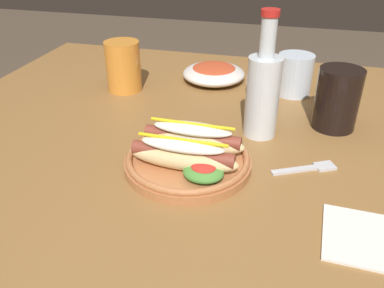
{
  "coord_description": "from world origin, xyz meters",
  "views": [
    {
      "loc": [
        0.12,
        -0.75,
        1.14
      ],
      "look_at": [
        -0.04,
        -0.13,
        0.77
      ],
      "focal_mm": 37.46,
      "sensor_mm": 36.0,
      "label": 1
    }
  ],
  "objects_px": {
    "side_bowl": "(214,73)",
    "hot_dog_plate": "(188,154)",
    "water_cup": "(295,75)",
    "glass_bottle": "(263,91)",
    "napkin": "(370,239)",
    "extra_cup": "(123,66)",
    "fork": "(309,168)",
    "soda_cup": "(337,99)"
  },
  "relations": [
    {
      "from": "soda_cup",
      "to": "extra_cup",
      "type": "bearing_deg",
      "value": 170.85
    },
    {
      "from": "hot_dog_plate",
      "to": "fork",
      "type": "height_order",
      "value": "hot_dog_plate"
    },
    {
      "from": "fork",
      "to": "side_bowl",
      "type": "distance_m",
      "value": 0.46
    },
    {
      "from": "soda_cup",
      "to": "side_bowl",
      "type": "height_order",
      "value": "soda_cup"
    },
    {
      "from": "water_cup",
      "to": "extra_cup",
      "type": "bearing_deg",
      "value": -169.15
    },
    {
      "from": "fork",
      "to": "napkin",
      "type": "relative_size",
      "value": 0.89
    },
    {
      "from": "water_cup",
      "to": "glass_bottle",
      "type": "height_order",
      "value": "glass_bottle"
    },
    {
      "from": "napkin",
      "to": "soda_cup",
      "type": "bearing_deg",
      "value": 96.3
    },
    {
      "from": "water_cup",
      "to": "napkin",
      "type": "xyz_separation_m",
      "value": [
        0.13,
        -0.51,
        -0.05
      ]
    },
    {
      "from": "glass_bottle",
      "to": "napkin",
      "type": "bearing_deg",
      "value": -56.01
    },
    {
      "from": "water_cup",
      "to": "glass_bottle",
      "type": "bearing_deg",
      "value": -103.96
    },
    {
      "from": "napkin",
      "to": "fork",
      "type": "bearing_deg",
      "value": 117.67
    },
    {
      "from": "extra_cup",
      "to": "side_bowl",
      "type": "relative_size",
      "value": 0.75
    },
    {
      "from": "water_cup",
      "to": "side_bowl",
      "type": "relative_size",
      "value": 0.6
    },
    {
      "from": "extra_cup",
      "to": "side_bowl",
      "type": "xyz_separation_m",
      "value": [
        0.21,
        0.11,
        -0.04
      ]
    },
    {
      "from": "side_bowl",
      "to": "napkin",
      "type": "relative_size",
      "value": 1.29
    },
    {
      "from": "water_cup",
      "to": "napkin",
      "type": "height_order",
      "value": "water_cup"
    },
    {
      "from": "side_bowl",
      "to": "napkin",
      "type": "xyz_separation_m",
      "value": [
        0.34,
        -0.54,
        -0.02
      ]
    },
    {
      "from": "glass_bottle",
      "to": "napkin",
      "type": "distance_m",
      "value": 0.35
    },
    {
      "from": "fork",
      "to": "water_cup",
      "type": "bearing_deg",
      "value": 70.13
    },
    {
      "from": "soda_cup",
      "to": "glass_bottle",
      "type": "bearing_deg",
      "value": -155.1
    },
    {
      "from": "fork",
      "to": "soda_cup",
      "type": "relative_size",
      "value": 0.89
    },
    {
      "from": "extra_cup",
      "to": "napkin",
      "type": "height_order",
      "value": "extra_cup"
    },
    {
      "from": "soda_cup",
      "to": "side_bowl",
      "type": "relative_size",
      "value": 0.77
    },
    {
      "from": "fork",
      "to": "side_bowl",
      "type": "xyz_separation_m",
      "value": [
        -0.25,
        0.38,
        0.02
      ]
    },
    {
      "from": "hot_dog_plate",
      "to": "napkin",
      "type": "height_order",
      "value": "hot_dog_plate"
    },
    {
      "from": "hot_dog_plate",
      "to": "extra_cup",
      "type": "height_order",
      "value": "extra_cup"
    },
    {
      "from": "extra_cup",
      "to": "hot_dog_plate",
      "type": "bearing_deg",
      "value": -50.85
    },
    {
      "from": "fork",
      "to": "water_cup",
      "type": "height_order",
      "value": "water_cup"
    },
    {
      "from": "soda_cup",
      "to": "glass_bottle",
      "type": "xyz_separation_m",
      "value": [
        -0.15,
        -0.07,
        0.03
      ]
    },
    {
      "from": "water_cup",
      "to": "napkin",
      "type": "bearing_deg",
      "value": -75.79
    },
    {
      "from": "fork",
      "to": "soda_cup",
      "type": "xyz_separation_m",
      "value": [
        0.05,
        0.18,
        0.06
      ]
    },
    {
      "from": "glass_bottle",
      "to": "napkin",
      "type": "relative_size",
      "value": 1.94
    },
    {
      "from": "extra_cup",
      "to": "water_cup",
      "type": "bearing_deg",
      "value": 10.85
    },
    {
      "from": "hot_dog_plate",
      "to": "side_bowl",
      "type": "distance_m",
      "value": 0.43
    },
    {
      "from": "soda_cup",
      "to": "hot_dog_plate",
      "type": "bearing_deg",
      "value": -138.32
    },
    {
      "from": "fork",
      "to": "napkin",
      "type": "bearing_deg",
      "value": -89.37
    },
    {
      "from": "glass_bottle",
      "to": "extra_cup",
      "type": "bearing_deg",
      "value": 157.39
    },
    {
      "from": "side_bowl",
      "to": "hot_dog_plate",
      "type": "bearing_deg",
      "value": -84.19
    },
    {
      "from": "napkin",
      "to": "glass_bottle",
      "type": "bearing_deg",
      "value": 123.99
    },
    {
      "from": "water_cup",
      "to": "glass_bottle",
      "type": "distance_m",
      "value": 0.24
    },
    {
      "from": "water_cup",
      "to": "extra_cup",
      "type": "height_order",
      "value": "extra_cup"
    }
  ]
}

